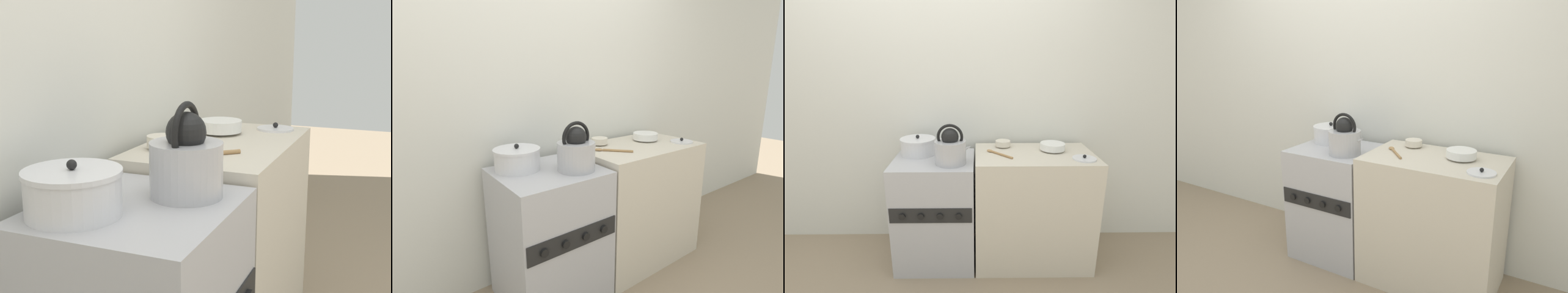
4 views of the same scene
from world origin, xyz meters
The scene contains 10 objects.
ground_plane centered at (0.00, 0.00, 0.00)m, with size 12.00×12.00×0.00m, color gray.
wall_back centered at (0.00, 0.62, 1.25)m, with size 7.00×0.06×2.50m.
stove centered at (0.00, 0.27, 0.42)m, with size 0.59×0.56×0.84m.
counter centered at (0.75, 0.27, 0.44)m, with size 0.88×0.55×0.88m.
kettle centered at (0.14, 0.17, 0.95)m, with size 0.27×0.22×0.29m.
cooking_pot centered at (-0.13, 0.39, 0.90)m, with size 0.27×0.27×0.15m.
enamel_bowl centered at (0.89, 0.34, 0.91)m, with size 0.19×0.19×0.06m.
small_ceramic_bowl centered at (0.53, 0.44, 0.91)m, with size 0.12×0.12×0.05m.
loose_pot_lid centered at (1.07, 0.14, 0.89)m, with size 0.16×0.16×0.03m.
wooden_spoon centered at (0.47, 0.26, 0.89)m, with size 0.19×0.21×0.02m.
Camera 3 is at (0.32, -1.87, 1.58)m, focal length 28.00 mm.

